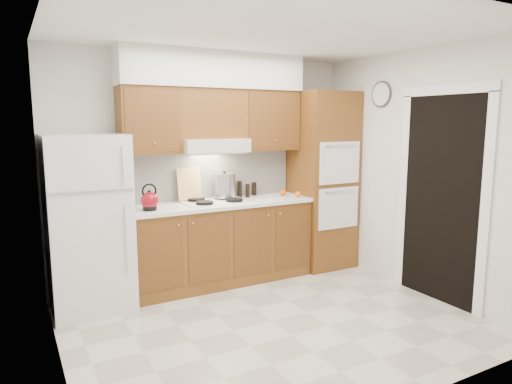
# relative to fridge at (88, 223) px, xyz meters

# --- Properties ---
(floor) EXTENTS (3.60, 3.60, 0.00)m
(floor) POSITION_rel_fridge_xyz_m (1.41, -1.14, -0.86)
(floor) COLOR beige
(floor) RESTS_ON ground
(ceiling) EXTENTS (3.60, 3.60, 0.00)m
(ceiling) POSITION_rel_fridge_xyz_m (1.41, -1.14, 1.74)
(ceiling) COLOR white
(ceiling) RESTS_ON wall_back
(wall_back) EXTENTS (3.60, 0.02, 2.60)m
(wall_back) POSITION_rel_fridge_xyz_m (1.41, 0.36, 0.44)
(wall_back) COLOR silver
(wall_back) RESTS_ON floor
(wall_left) EXTENTS (0.02, 3.00, 2.60)m
(wall_left) POSITION_rel_fridge_xyz_m (-0.40, -1.14, 0.44)
(wall_left) COLOR silver
(wall_left) RESTS_ON floor
(wall_right) EXTENTS (0.02, 3.00, 2.60)m
(wall_right) POSITION_rel_fridge_xyz_m (3.21, -1.14, 0.44)
(wall_right) COLOR silver
(wall_right) RESTS_ON floor
(fridge) EXTENTS (0.75, 0.72, 1.72)m
(fridge) POSITION_rel_fridge_xyz_m (0.00, 0.00, 0.00)
(fridge) COLOR white
(fridge) RESTS_ON floor
(base_cabinets) EXTENTS (2.11, 0.60, 0.90)m
(base_cabinets) POSITION_rel_fridge_xyz_m (1.43, 0.06, -0.41)
(base_cabinets) COLOR brown
(base_cabinets) RESTS_ON floor
(countertop) EXTENTS (2.13, 0.62, 0.04)m
(countertop) POSITION_rel_fridge_xyz_m (1.43, 0.05, 0.06)
(countertop) COLOR white
(countertop) RESTS_ON base_cabinets
(backsplash) EXTENTS (2.11, 0.03, 0.56)m
(backsplash) POSITION_rel_fridge_xyz_m (1.43, 0.34, 0.36)
(backsplash) COLOR white
(backsplash) RESTS_ON countertop
(oven_cabinet) EXTENTS (0.70, 0.65, 2.20)m
(oven_cabinet) POSITION_rel_fridge_xyz_m (2.85, 0.03, 0.24)
(oven_cabinet) COLOR brown
(oven_cabinet) RESTS_ON floor
(upper_cab_left) EXTENTS (0.63, 0.33, 0.70)m
(upper_cab_left) POSITION_rel_fridge_xyz_m (0.69, 0.19, 0.99)
(upper_cab_left) COLOR brown
(upper_cab_left) RESTS_ON wall_back
(upper_cab_right) EXTENTS (0.73, 0.33, 0.70)m
(upper_cab_right) POSITION_rel_fridge_xyz_m (2.12, 0.19, 0.99)
(upper_cab_right) COLOR brown
(upper_cab_right) RESTS_ON wall_back
(range_hood) EXTENTS (0.75, 0.45, 0.15)m
(range_hood) POSITION_rel_fridge_xyz_m (1.38, 0.13, 0.71)
(range_hood) COLOR silver
(range_hood) RESTS_ON wall_back
(upper_cab_over_hood) EXTENTS (0.75, 0.33, 0.55)m
(upper_cab_over_hood) POSITION_rel_fridge_xyz_m (1.38, 0.19, 1.06)
(upper_cab_over_hood) COLOR brown
(upper_cab_over_hood) RESTS_ON range_hood
(soffit) EXTENTS (2.13, 0.36, 0.40)m
(soffit) POSITION_rel_fridge_xyz_m (1.43, 0.18, 1.54)
(soffit) COLOR silver
(soffit) RESTS_ON wall_back
(cooktop) EXTENTS (0.74, 0.50, 0.01)m
(cooktop) POSITION_rel_fridge_xyz_m (1.38, 0.07, 0.09)
(cooktop) COLOR white
(cooktop) RESTS_ON countertop
(doorway) EXTENTS (0.02, 0.90, 2.10)m
(doorway) POSITION_rel_fridge_xyz_m (3.19, -1.49, 0.19)
(doorway) COLOR black
(doorway) RESTS_ON floor
(wall_clock) EXTENTS (0.02, 0.30, 0.30)m
(wall_clock) POSITION_rel_fridge_xyz_m (3.19, -0.59, 1.29)
(wall_clock) COLOR #3F3833
(wall_clock) RESTS_ON wall_right
(kettle) EXTENTS (0.21, 0.21, 0.18)m
(kettle) POSITION_rel_fridge_xyz_m (0.60, -0.06, 0.18)
(kettle) COLOR maroon
(kettle) RESTS_ON countertop
(cutting_board) EXTENTS (0.28, 0.10, 0.36)m
(cutting_board) POSITION_rel_fridge_xyz_m (1.14, 0.26, 0.28)
(cutting_board) COLOR #D8B46E
(cutting_board) RESTS_ON countertop
(stock_pot) EXTENTS (0.30, 0.30, 0.27)m
(stock_pot) POSITION_rel_fridge_xyz_m (1.54, 0.17, 0.24)
(stock_pot) COLOR #B2B1B6
(stock_pot) RESTS_ON cooktop
(condiment_a) EXTENTS (0.06, 0.06, 0.19)m
(condiment_a) POSITION_rel_fridge_xyz_m (1.79, 0.26, 0.18)
(condiment_a) COLOR black
(condiment_a) RESTS_ON countertop
(condiment_b) EXTENTS (0.06, 0.06, 0.16)m
(condiment_b) POSITION_rel_fridge_xyz_m (1.86, 0.20, 0.16)
(condiment_b) COLOR black
(condiment_b) RESTS_ON countertop
(condiment_c) EXTENTS (0.07, 0.07, 0.16)m
(condiment_c) POSITION_rel_fridge_xyz_m (2.00, 0.30, 0.16)
(condiment_c) COLOR black
(condiment_c) RESTS_ON countertop
(orange_near) EXTENTS (0.08, 0.08, 0.07)m
(orange_near) POSITION_rel_fridge_xyz_m (2.39, -0.10, 0.12)
(orange_near) COLOR orange
(orange_near) RESTS_ON countertop
(orange_far) EXTENTS (0.09, 0.09, 0.08)m
(orange_far) POSITION_rel_fridge_xyz_m (2.29, 0.08, 0.12)
(orange_far) COLOR #E05D0B
(orange_far) RESTS_ON countertop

